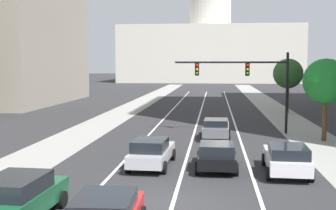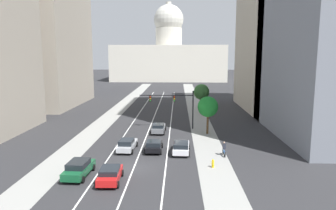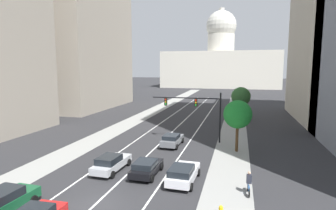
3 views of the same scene
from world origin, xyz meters
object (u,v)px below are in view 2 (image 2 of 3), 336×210
(car_silver, at_px, (127,145))
(traffic_signal_mast, at_px, (175,102))
(car_gray, at_px, (159,128))
(car_white, at_px, (181,147))
(car_green, at_px, (79,168))
(capitol_building, at_px, (169,57))
(street_tree_near_right, at_px, (208,107))
(car_red, at_px, (110,174))
(street_tree_mid_right, at_px, (202,92))
(cyclist, at_px, (224,149))
(fire_hydrant, at_px, (213,163))
(car_black, at_px, (154,146))

(car_silver, bearing_deg, traffic_signal_mast, -23.36)
(car_gray, bearing_deg, car_silver, 161.82)
(car_white, height_order, traffic_signal_mast, traffic_signal_mast)
(car_green, bearing_deg, capitol_building, 0.01)
(capitol_building, distance_m, car_white, 115.73)
(traffic_signal_mast, height_order, street_tree_near_right, traffic_signal_mast)
(car_red, relative_size, traffic_signal_mast, 0.49)
(traffic_signal_mast, relative_size, street_tree_mid_right, 1.46)
(cyclist, relative_size, street_tree_near_right, 0.30)
(fire_hydrant, bearing_deg, capitol_building, 93.98)
(car_green, xyz_separation_m, fire_hydrant, (13.38, 2.84, -0.36))
(car_red, distance_m, fire_hydrant, 10.86)
(car_silver, xyz_separation_m, traffic_signal_mast, (5.87, 12.08, 3.57))
(car_green, distance_m, traffic_signal_mast, 22.88)
(cyclist, bearing_deg, car_red, 121.61)
(car_white, xyz_separation_m, car_red, (-6.71, -9.00, -0.02))
(car_black, xyz_separation_m, car_red, (-3.36, -9.72, 0.04))
(car_gray, height_order, cyclist, cyclist)
(car_black, distance_m, car_gray, 9.45)
(car_black, xyz_separation_m, car_silver, (-3.36, 0.17, 0.04))
(car_red, height_order, car_gray, car_gray)
(traffic_signal_mast, relative_size, fire_hydrant, 9.51)
(car_white, distance_m, car_green, 12.66)
(car_black, relative_size, car_gray, 0.93)
(car_black, bearing_deg, cyclist, -100.43)
(car_red, relative_size, fire_hydrant, 4.65)
(car_red, relative_size, street_tree_near_right, 0.74)
(car_black, relative_size, car_green, 0.87)
(car_gray, xyz_separation_m, traffic_signal_mast, (2.51, 2.80, 3.58))
(car_white, distance_m, street_tree_mid_right, 28.66)
(capitol_building, xyz_separation_m, car_white, (5.03, -115.16, -10.30))
(car_green, bearing_deg, street_tree_mid_right, -19.73)
(car_silver, bearing_deg, street_tree_near_right, -47.81)
(car_red, distance_m, street_tree_mid_right, 38.89)
(car_gray, height_order, street_tree_mid_right, street_tree_mid_right)
(car_white, bearing_deg, car_gray, 20.48)
(car_red, bearing_deg, car_white, -38.87)
(car_silver, bearing_deg, car_green, 161.16)
(car_white, relative_size, cyclist, 2.69)
(capitol_building, distance_m, car_black, 114.92)
(car_gray, xyz_separation_m, cyclist, (8.41, -11.01, 0.09))
(car_gray, bearing_deg, car_black, -178.25)
(car_silver, bearing_deg, street_tree_mid_right, -19.76)
(capitol_building, distance_m, car_gray, 105.51)
(car_white, distance_m, car_red, 11.22)
(traffic_signal_mast, bearing_deg, car_silver, -115.91)
(car_gray, height_order, street_tree_near_right, street_tree_near_right)
(car_gray, distance_m, street_tree_mid_right, 19.86)
(fire_hydrant, bearing_deg, car_gray, 113.95)
(car_green, bearing_deg, car_silver, -19.02)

